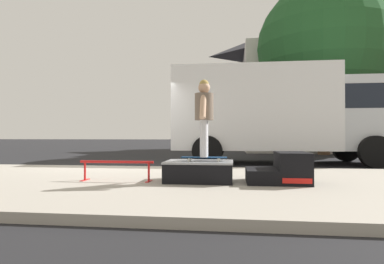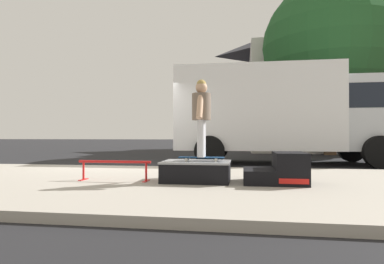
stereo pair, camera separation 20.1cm
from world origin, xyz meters
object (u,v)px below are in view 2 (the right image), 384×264
Objects in this scene: kicker_ramp at (280,170)px; skateboard at (201,158)px; box_truck at (287,111)px; street_tree_main at (338,50)px; skate_box at (197,170)px; grind_rail at (114,166)px; skater_kid at (201,111)px.

skateboard is (-1.30, 0.03, 0.19)m from kicker_ramp.
street_tree_main is at bearing 60.12° from box_truck.
skateboard is 0.10× the size of street_tree_main.
grind_rail is at bearing -174.84° from skate_box.
street_tree_main is (3.04, 5.28, 3.21)m from box_truck.
skateboard reaches higher than skate_box.
box_truck is 0.84× the size of street_tree_main.
skate_box is 0.17× the size of box_truck.
skateboard is 0.59× the size of skater_kid.
grind_rail is at bearing -121.88° from street_tree_main.
skater_kid reaches higher than skateboard.
street_tree_main is at bearing 63.94° from skater_kid.
skateboard is 12.49m from street_tree_main.
grind_rail is at bearing -173.81° from skateboard.
box_truck is at bearing 81.33° from kicker_ramp.
skater_kid is 0.19× the size of box_truck.
kicker_ramp is 1.32m from skateboard.
grind_rail is (-1.42, -0.13, 0.07)m from skate_box.
skateboard is (0.08, 0.03, 0.22)m from skate_box.
box_truck is at bearing 68.08° from skater_kid.
box_truck is at bearing -119.88° from street_tree_main.
street_tree_main reaches higher than grind_rail.
kicker_ramp reaches higher than skateboard.
kicker_ramp is 1.27× the size of skateboard.
grind_rail is 1.51m from skateboard.
skater_kid reaches higher than kicker_ramp.
box_truck is 6.89m from street_tree_main.
skater_kid is 0.16× the size of street_tree_main.
kicker_ramp is at bearing -0.02° from skate_box.
grind_rail is 1.78m from skater_kid.
skate_box is 1.01m from skater_kid.
street_tree_main reaches higher than box_truck.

